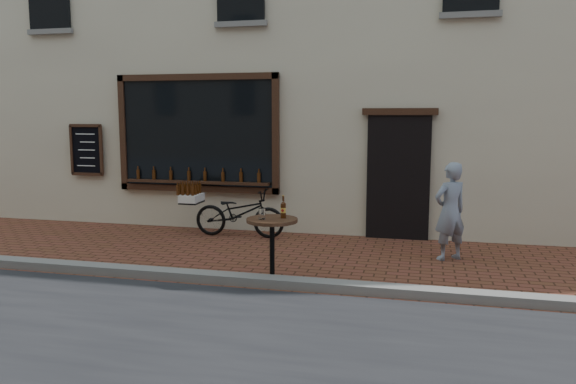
# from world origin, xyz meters

# --- Properties ---
(ground) EXTENTS (90.00, 90.00, 0.00)m
(ground) POSITION_xyz_m (0.00, 0.00, 0.00)
(ground) COLOR brown
(ground) RESTS_ON ground
(kerb) EXTENTS (90.00, 0.25, 0.12)m
(kerb) POSITION_xyz_m (0.00, 0.20, 0.06)
(kerb) COLOR slate
(kerb) RESTS_ON ground
(cargo_bicycle) EXTENTS (1.98, 0.61, 0.94)m
(cargo_bicycle) POSITION_xyz_m (-0.93, 2.93, 0.45)
(cargo_bicycle) COLOR black
(cargo_bicycle) RESTS_ON ground
(bistro_table) EXTENTS (0.67, 0.67, 1.16)m
(bistro_table) POSITION_xyz_m (0.44, 0.35, 0.62)
(bistro_table) COLOR black
(bistro_table) RESTS_ON ground
(pedestrian) EXTENTS (0.65, 0.61, 1.50)m
(pedestrian) POSITION_xyz_m (2.75, 2.16, 0.75)
(pedestrian) COLOR gray
(pedestrian) RESTS_ON ground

